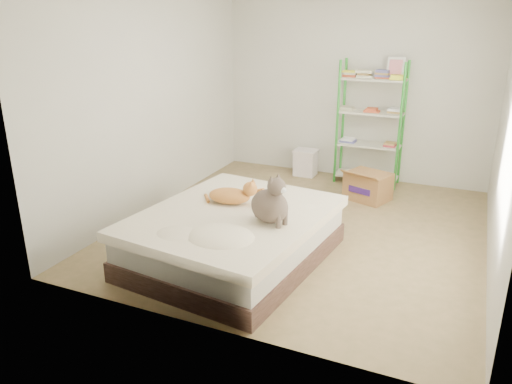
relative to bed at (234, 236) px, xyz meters
The scene contains 7 objects.
room 1.51m from the bed, 69.83° to the left, with size 3.81×4.21×2.61m.
bed is the anchor object (origin of this frame).
orange_cat 0.43m from the bed, 125.63° to the left, with size 0.50×0.27×0.20m, color #E58B41, non-canonical shape.
grey_cat 0.62m from the bed, 11.02° to the right, with size 0.33×0.39×0.44m, color #64564B, non-canonical shape.
shelf_unit 3.05m from the bed, 76.82° to the left, with size 0.88×0.36×1.74m.
cardboard_box 2.36m from the bed, 69.17° to the left, with size 0.62×0.63×0.42m.
white_bin 2.87m from the bed, 94.54° to the left, with size 0.34×0.30×0.39m.
Camera 1 is at (1.59, -4.94, 2.28)m, focal length 35.00 mm.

